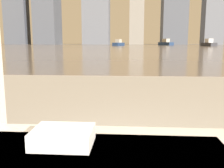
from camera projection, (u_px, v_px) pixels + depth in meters
The scene contains 6 objects.
towel_stack at pixel (63, 137), 1.19m from camera, with size 0.28×0.21×0.08m.
harbor_water at pixel (128, 46), 61.46m from camera, with size 180.00×110.00×0.01m.
harbor_boat_0 at pixel (209, 44), 61.96m from camera, with size 2.72×5.24×1.87m.
harbor_boat_1 at pixel (166, 43), 82.17m from camera, with size 4.64×5.86×2.13m.
harbor_boat_3 at pixel (119, 43), 72.98m from camera, with size 3.47×5.26×1.87m.
skyline_tower_2 at pixel (96, 3), 114.45m from camera, with size 12.21×9.17×37.97m.
Camera 1 is at (0.23, -0.29, 0.99)m, focal length 40.00 mm.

